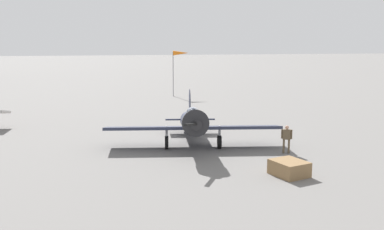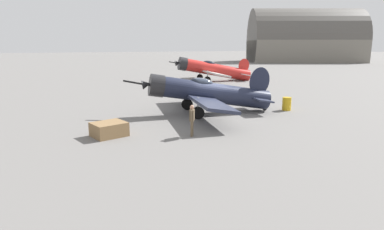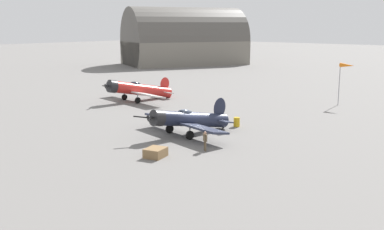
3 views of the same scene
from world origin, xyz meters
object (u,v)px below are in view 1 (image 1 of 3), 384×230
Objects in this scene: airplane_foreground at (192,122)px; fuel_drum at (192,120)px; equipment_crate at (289,168)px; ground_crew_mechanic at (287,136)px; windsock_mast at (180,55)px.

fuel_drum is at bearing 177.69° from airplane_foreground.
equipment_crate is 12.94m from fuel_drum.
windsock_mast is at bearing 32.74° from ground_crew_mechanic.
ground_crew_mechanic is 1.73× the size of fuel_drum.
ground_crew_mechanic is 0.85× the size of equipment_crate.
windsock_mast reaches higher than ground_crew_mechanic.
windsock_mast reaches higher than airplane_foreground.
equipment_crate is (2.88, -7.13, -1.08)m from airplane_foreground.
ground_crew_mechanic reaches higher than fuel_drum.
equipment_crate is at bearing 34.03° from airplane_foreground.
airplane_foreground is 7.77m from equipment_crate.
fuel_drum is at bearing 96.30° from equipment_crate.
ground_crew_mechanic is 0.30× the size of windsock_mast.
airplane_foreground is 11.41× the size of fuel_drum.
ground_crew_mechanic is 4.29m from equipment_crate.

